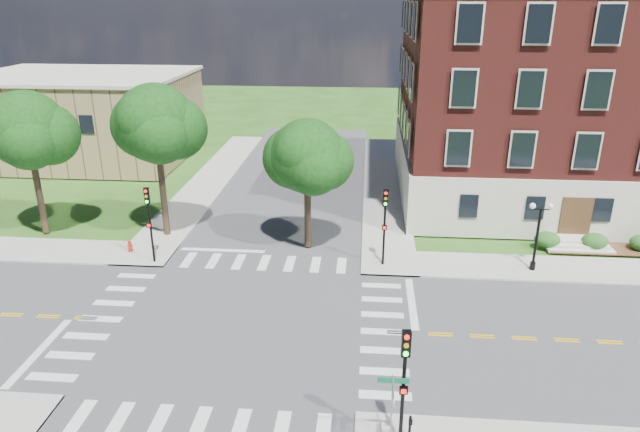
# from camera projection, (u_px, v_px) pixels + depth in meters

# --- Properties ---
(ground) EXTENTS (160.00, 160.00, 0.00)m
(ground) POSITION_uv_depth(u_px,v_px,m) (239.00, 325.00, 28.62)
(ground) COLOR #274A14
(ground) RESTS_ON ground
(road_ew) EXTENTS (90.00, 12.00, 0.01)m
(road_ew) POSITION_uv_depth(u_px,v_px,m) (239.00, 325.00, 28.62)
(road_ew) COLOR #3D3D3F
(road_ew) RESTS_ON ground
(road_ns) EXTENTS (12.00, 90.00, 0.01)m
(road_ns) POSITION_uv_depth(u_px,v_px,m) (239.00, 325.00, 28.62)
(road_ns) COLOR #3D3D3F
(road_ns) RESTS_ON ground
(sidewalk_ne) EXTENTS (34.00, 34.00, 0.12)m
(sidewalk_ne) POSITION_uv_depth(u_px,v_px,m) (491.00, 221.00, 41.68)
(sidewalk_ne) COLOR #9E9B93
(sidewalk_ne) RESTS_ON ground
(sidewalk_nw) EXTENTS (34.00, 34.00, 0.12)m
(sidewalk_nw) POSITION_uv_depth(u_px,v_px,m) (86.00, 209.00, 44.08)
(sidewalk_nw) COLOR #9E9B93
(sidewalk_nw) RESTS_ON ground
(crosswalk_east) EXTENTS (2.20, 10.20, 0.02)m
(crosswalk_east) POSITION_uv_depth(u_px,v_px,m) (383.00, 332.00, 28.06)
(crosswalk_east) COLOR silver
(crosswalk_east) RESTS_ON ground
(stop_bar_east) EXTENTS (0.40, 5.50, 0.00)m
(stop_bar_east) POSITION_uv_depth(u_px,v_px,m) (412.00, 303.00, 30.72)
(stop_bar_east) COLOR silver
(stop_bar_east) RESTS_ON ground
(main_building) EXTENTS (30.60, 22.40, 16.50)m
(main_building) POSITION_uv_depth(u_px,v_px,m) (599.00, 94.00, 44.16)
(main_building) COLOR beige
(main_building) RESTS_ON ground
(secondary_building) EXTENTS (20.40, 15.40, 8.30)m
(secondary_building) POSITION_uv_depth(u_px,v_px,m) (84.00, 116.00, 56.66)
(secondary_building) COLOR #957C52
(secondary_building) RESTS_ON ground
(tree_b) EXTENTS (5.07, 5.07, 9.77)m
(tree_b) POSITION_uv_depth(u_px,v_px,m) (27.00, 130.00, 36.96)
(tree_b) COLOR #2D2216
(tree_b) RESTS_ON ground
(tree_c) EXTENTS (5.12, 5.12, 10.28)m
(tree_c) POSITION_uv_depth(u_px,v_px,m) (156.00, 124.00, 36.52)
(tree_c) COLOR #2D2216
(tree_c) RESTS_ON ground
(tree_d) EXTENTS (4.65, 4.65, 8.42)m
(tree_d) POSITION_uv_depth(u_px,v_px,m) (307.00, 156.00, 35.23)
(tree_d) COLOR #2D2216
(tree_d) RESTS_ON ground
(traffic_signal_se) EXTENTS (0.34, 0.38, 4.80)m
(traffic_signal_se) POSITION_uv_depth(u_px,v_px,m) (404.00, 374.00, 19.82)
(traffic_signal_se) COLOR black
(traffic_signal_se) RESTS_ON ground
(traffic_signal_ne) EXTENTS (0.34, 0.37, 4.80)m
(traffic_signal_ne) POSITION_uv_depth(u_px,v_px,m) (385.00, 218.00, 33.76)
(traffic_signal_ne) COLOR black
(traffic_signal_ne) RESTS_ON ground
(traffic_signal_nw) EXTENTS (0.36, 0.41, 4.80)m
(traffic_signal_nw) POSITION_uv_depth(u_px,v_px,m) (149.00, 215.00, 34.12)
(traffic_signal_nw) COLOR black
(traffic_signal_nw) RESTS_ON ground
(twin_lamp_west) EXTENTS (1.36, 0.36, 4.23)m
(twin_lamp_west) POSITION_uv_depth(u_px,v_px,m) (538.00, 233.00, 33.34)
(twin_lamp_west) COLOR black
(twin_lamp_west) RESTS_ON ground
(street_sign_pole) EXTENTS (1.10, 1.10, 3.10)m
(street_sign_pole) POSITION_uv_depth(u_px,v_px,m) (392.00, 400.00, 19.88)
(street_sign_pole) COLOR gray
(street_sign_pole) RESTS_ON ground
(push_button_post) EXTENTS (0.14, 0.21, 1.20)m
(push_button_post) POSITION_uv_depth(u_px,v_px,m) (410.00, 428.00, 20.70)
(push_button_post) COLOR black
(push_button_post) RESTS_ON ground
(fire_hydrant) EXTENTS (0.35, 0.35, 0.75)m
(fire_hydrant) POSITION_uv_depth(u_px,v_px,m) (130.00, 246.00, 36.53)
(fire_hydrant) COLOR #B01D0D
(fire_hydrant) RESTS_ON ground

